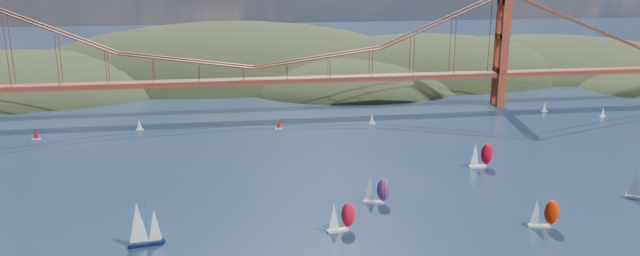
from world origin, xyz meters
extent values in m
ellipsoid|color=black|center=(-10.00, 300.00, -16.80)|extent=(300.00, 180.00, 96.00)
ellipsoid|color=black|center=(110.00, 270.00, -13.30)|extent=(220.00, 140.00, 76.00)
ellipsoid|color=black|center=(60.00, 240.00, -8.40)|extent=(140.00, 110.00, 48.00)
ellipsoid|color=black|center=(200.00, 290.00, -10.50)|extent=(260.00, 160.00, 60.00)
cube|color=maroon|center=(0.00, 180.00, 16.00)|extent=(440.00, 7.00, 1.60)
cube|color=maroon|center=(0.00, 180.00, 14.80)|extent=(440.00, 7.00, 0.80)
cube|color=maroon|center=(120.00, 180.00, 27.50)|extent=(4.00, 8.50, 55.00)
cube|color=black|center=(-35.26, 45.29, 0.50)|extent=(8.67, 3.64, 1.01)
cylinder|color=#99999E|center=(-34.84, 45.36, 7.08)|extent=(0.13, 0.13, 12.13)
cone|color=white|center=(-36.75, 45.06, 6.47)|extent=(5.38, 5.38, 10.68)
cone|color=white|center=(-32.77, 45.69, 5.26)|extent=(3.84, 3.84, 8.49)
cube|color=silver|center=(14.47, 45.91, 0.33)|extent=(5.76, 2.64, 0.67)
cylinder|color=#99999E|center=(14.75, 45.96, 4.84)|extent=(0.08, 0.08, 8.34)
cone|color=white|center=(13.49, 45.71, 4.42)|extent=(3.67, 3.67, 7.34)
ellipsoid|color=red|center=(17.47, 46.52, 4.42)|extent=(4.30, 3.18, 7.00)
cube|color=white|center=(69.06, 40.34, 0.33)|extent=(5.75, 2.78, 0.67)
cylinder|color=#99999E|center=(69.33, 40.28, 4.82)|extent=(0.08, 0.08, 8.31)
cone|color=white|center=(68.09, 40.57, 4.41)|extent=(3.73, 3.73, 7.32)
ellipsoid|color=red|center=(72.02, 39.65, 4.41)|extent=(4.33, 3.26, 6.98)
cube|color=silver|center=(108.70, 54.95, 0.40)|extent=(6.43, 5.37, 0.79)
cone|color=white|center=(107.74, 55.64, 5.25)|extent=(5.16, 5.16, 8.71)
cube|color=white|center=(72.26, 90.37, 0.36)|extent=(6.10, 1.97, 0.72)
cylinder|color=#99999E|center=(72.56, 90.38, 5.24)|extent=(0.09, 0.09, 9.04)
cone|color=white|center=(71.18, 90.32, 4.79)|extent=(3.53, 3.53, 7.95)
ellipsoid|color=#BA0617|center=(75.57, 90.52, 4.79)|extent=(4.34, 2.85, 7.59)
cube|color=silver|center=(28.55, 64.15, 0.33)|extent=(5.71, 3.18, 0.66)
cylinder|color=#99999E|center=(28.81, 64.07, 4.78)|extent=(0.08, 0.08, 8.25)
cone|color=white|center=(27.61, 64.46, 4.37)|extent=(3.89, 3.89, 7.26)
ellipsoid|color=red|center=(31.42, 63.21, 4.37)|extent=(4.41, 3.50, 6.93)
cube|color=silver|center=(-89.74, 150.77, 0.25)|extent=(3.00, 1.00, 0.50)
cone|color=red|center=(-89.74, 150.77, 2.60)|extent=(2.00, 2.00, 4.20)
cube|color=silver|center=(-50.18, 158.94, 0.25)|extent=(3.00, 1.00, 0.50)
cone|color=white|center=(-50.18, 158.94, 2.60)|extent=(2.00, 2.00, 4.20)
cube|color=silver|center=(136.00, 162.91, 0.25)|extent=(3.00, 1.00, 0.50)
cone|color=white|center=(136.00, 162.91, 2.60)|extent=(2.00, 2.00, 4.20)
cube|color=silver|center=(157.23, 149.00, 0.25)|extent=(3.00, 1.00, 0.50)
cone|color=white|center=(157.23, 149.00, 2.60)|extent=(2.00, 2.00, 4.20)
cube|color=silver|center=(49.63, 153.28, 0.25)|extent=(3.00, 1.00, 0.50)
cone|color=white|center=(49.63, 153.28, 2.60)|extent=(2.00, 2.00, 4.20)
cube|color=silver|center=(8.35, 151.38, 0.25)|extent=(3.00, 1.00, 0.50)
cone|color=red|center=(8.35, 151.38, 2.60)|extent=(2.00, 2.00, 4.20)
camera|label=1|loc=(-13.81, -104.93, 70.67)|focal=35.00mm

